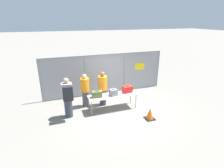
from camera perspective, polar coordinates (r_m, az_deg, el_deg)
name	(u,v)px	position (r m, az deg, el deg)	size (l,w,h in m)	color
ground_plane	(117,107)	(8.69, 1.73, -7.68)	(120.00, 120.00, 0.00)	gray
fence_section	(106,73)	(9.92, -2.08, 3.47)	(6.99, 0.07, 2.30)	gray
inspection_table	(113,96)	(8.28, 0.19, -3.93)	(2.31, 0.71, 0.73)	silver
suitcase_olive	(97,94)	(8.01, -4.94, -3.35)	(0.49, 0.28, 0.31)	#566033
suitcase_grey	(113,92)	(8.17, 0.46, -2.75)	(0.38, 0.36, 0.33)	slate
suitcase_red	(127,89)	(8.54, 5.00, -1.69)	(0.47, 0.38, 0.35)	red
traveler_hooded	(68,97)	(7.69, -14.31, -3.99)	(0.45, 0.70, 1.81)	#383D4C
security_worker_near	(103,88)	(8.63, -3.05, -1.35)	(0.43, 0.43, 1.73)	#4C4C51
security_worker_far	(85,90)	(8.58, -8.77, -1.93)	(0.41, 0.41, 1.67)	#4C4C51
utility_trailer	(121,77)	(11.76, 2.97, 2.16)	(3.27, 2.18, 0.71)	#B2B2B7
traffic_cone	(150,114)	(7.84, 12.26, -9.54)	(0.41, 0.41, 0.52)	black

